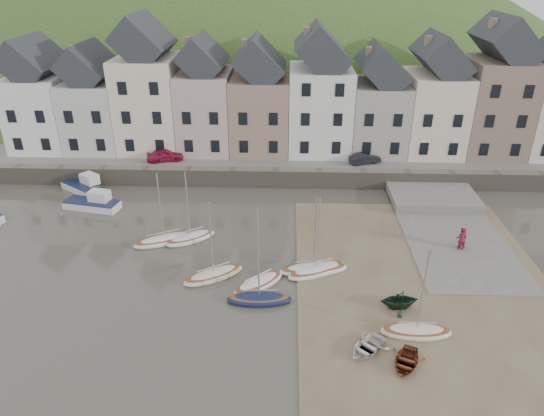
{
  "coord_description": "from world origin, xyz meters",
  "views": [
    {
      "loc": [
        1.22,
        -28.93,
        20.62
      ],
      "look_at": [
        0.0,
        6.0,
        3.0
      ],
      "focal_mm": 32.64,
      "sensor_mm": 36.0,
      "label": 1
    }
  ],
  "objects_px": {
    "person_dark": "(461,237)",
    "car_right": "(365,158)",
    "person_red": "(462,239)",
    "rowboat_red": "(406,361)",
    "rowboat_white": "(367,347)",
    "car_left": "(165,155)",
    "sailboat_0": "(164,240)",
    "rowboat_green": "(399,300)"
  },
  "relations": [
    {
      "from": "person_red",
      "to": "car_left",
      "type": "distance_m",
      "value": 30.38
    },
    {
      "from": "car_left",
      "to": "car_right",
      "type": "xyz_separation_m",
      "value": [
        20.95,
        0.0,
        -0.1
      ]
    },
    {
      "from": "person_dark",
      "to": "car_right",
      "type": "height_order",
      "value": "car_right"
    },
    {
      "from": "sailboat_0",
      "to": "rowboat_green",
      "type": "xyz_separation_m",
      "value": [
        17.41,
        -7.91,
        0.45
      ]
    },
    {
      "from": "rowboat_white",
      "to": "car_left",
      "type": "distance_m",
      "value": 31.64
    },
    {
      "from": "sailboat_0",
      "to": "person_red",
      "type": "distance_m",
      "value": 23.73
    },
    {
      "from": "rowboat_red",
      "to": "sailboat_0",
      "type": "bearing_deg",
      "value": 167.17
    },
    {
      "from": "rowboat_white",
      "to": "car_right",
      "type": "xyz_separation_m",
      "value": [
        3.2,
        26.12,
        1.79
      ]
    },
    {
      "from": "person_red",
      "to": "car_right",
      "type": "height_order",
      "value": "car_right"
    },
    {
      "from": "rowboat_red",
      "to": "car_left",
      "type": "xyz_separation_m",
      "value": [
        -19.77,
        27.2,
        1.9
      ]
    },
    {
      "from": "sailboat_0",
      "to": "rowboat_white",
      "type": "height_order",
      "value": "sailboat_0"
    },
    {
      "from": "car_right",
      "to": "rowboat_red",
      "type": "bearing_deg",
      "value": 158.94
    },
    {
      "from": "sailboat_0",
      "to": "car_right",
      "type": "distance_m",
      "value": 22.93
    },
    {
      "from": "person_red",
      "to": "car_right",
      "type": "bearing_deg",
      "value": -75.76
    },
    {
      "from": "rowboat_red",
      "to": "person_red",
      "type": "relative_size",
      "value": 1.39
    },
    {
      "from": "car_left",
      "to": "car_right",
      "type": "height_order",
      "value": "car_left"
    },
    {
      "from": "rowboat_red",
      "to": "person_red",
      "type": "xyz_separation_m",
      "value": [
        6.92,
        12.71,
        0.74
      ]
    },
    {
      "from": "sailboat_0",
      "to": "person_dark",
      "type": "xyz_separation_m",
      "value": [
        23.76,
        -0.03,
        0.71
      ]
    },
    {
      "from": "rowboat_green",
      "to": "car_left",
      "type": "distance_m",
      "value": 30.04
    },
    {
      "from": "sailboat_0",
      "to": "rowboat_green",
      "type": "distance_m",
      "value": 19.12
    },
    {
      "from": "person_dark",
      "to": "car_right",
      "type": "distance_m",
      "value": 15.31
    },
    {
      "from": "rowboat_white",
      "to": "person_dark",
      "type": "xyz_separation_m",
      "value": [
        8.98,
        11.99,
        0.62
      ]
    },
    {
      "from": "person_red",
      "to": "rowboat_white",
      "type": "bearing_deg",
      "value": 45.14
    },
    {
      "from": "sailboat_0",
      "to": "rowboat_white",
      "type": "relative_size",
      "value": 2.24
    },
    {
      "from": "sailboat_0",
      "to": "person_dark",
      "type": "distance_m",
      "value": 23.77
    },
    {
      "from": "rowboat_red",
      "to": "person_red",
      "type": "bearing_deg",
      "value": 86.55
    },
    {
      "from": "sailboat_0",
      "to": "rowboat_green",
      "type": "height_order",
      "value": "sailboat_0"
    },
    {
      "from": "sailboat_0",
      "to": "person_dark",
      "type": "relative_size",
      "value": 3.7
    },
    {
      "from": "rowboat_green",
      "to": "person_dark",
      "type": "relative_size",
      "value": 1.46
    },
    {
      "from": "rowboat_green",
      "to": "person_dark",
      "type": "height_order",
      "value": "person_dark"
    },
    {
      "from": "rowboat_red",
      "to": "person_red",
      "type": "height_order",
      "value": "person_red"
    },
    {
      "from": "rowboat_white",
      "to": "rowboat_red",
      "type": "relative_size",
      "value": 1.06
    },
    {
      "from": "rowboat_white",
      "to": "car_right",
      "type": "bearing_deg",
      "value": 125.55
    },
    {
      "from": "rowboat_green",
      "to": "person_red",
      "type": "xyz_separation_m",
      "value": [
        6.3,
        7.53,
        0.36
      ]
    },
    {
      "from": "sailboat_0",
      "to": "car_left",
      "type": "distance_m",
      "value": 14.55
    },
    {
      "from": "rowboat_white",
      "to": "car_left",
      "type": "xyz_separation_m",
      "value": [
        -17.75,
        26.12,
        1.89
      ]
    },
    {
      "from": "rowboat_green",
      "to": "person_red",
      "type": "height_order",
      "value": "person_red"
    },
    {
      "from": "sailboat_0",
      "to": "rowboat_white",
      "type": "distance_m",
      "value": 19.05
    },
    {
      "from": "rowboat_white",
      "to": "car_left",
      "type": "relative_size",
      "value": 0.75
    },
    {
      "from": "person_dark",
      "to": "car_left",
      "type": "distance_m",
      "value": 30.26
    },
    {
      "from": "rowboat_red",
      "to": "car_left",
      "type": "relative_size",
      "value": 0.71
    },
    {
      "from": "rowboat_red",
      "to": "car_left",
      "type": "distance_m",
      "value": 33.67
    }
  ]
}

